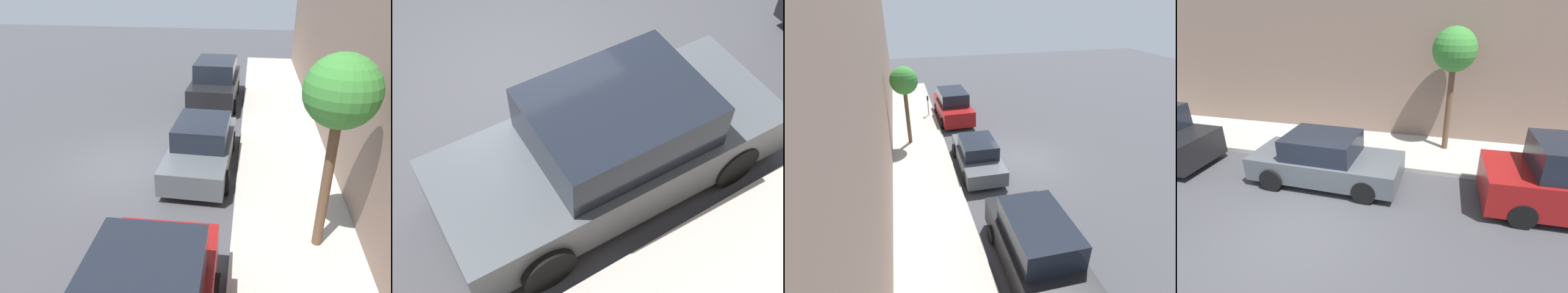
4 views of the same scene
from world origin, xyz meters
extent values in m
plane|color=#424247|center=(0.00, 0.00, 0.00)|extent=(60.00, 60.00, 0.00)
cube|color=#B2ADA3|center=(4.94, 0.00, 0.07)|extent=(2.89, 32.00, 0.15)
cylinder|color=black|center=(1.42, -5.16, 0.34)|extent=(0.22, 0.69, 0.69)
cylinder|color=black|center=(3.28, -5.16, 0.34)|extent=(0.22, 0.69, 0.69)
cube|color=#4C5156|center=(2.36, 0.22, 0.56)|extent=(1.91, 4.54, 0.68)
cube|color=black|center=(2.36, 0.32, 1.22)|extent=(1.64, 2.14, 0.64)
cylinder|color=black|center=(1.51, 1.62, 0.34)|extent=(0.22, 0.69, 0.69)
cylinder|color=black|center=(3.21, 1.62, 0.34)|extent=(0.22, 0.69, 0.69)
cylinder|color=black|center=(1.51, -1.17, 0.34)|extent=(0.22, 0.69, 0.69)
cylinder|color=black|center=(3.21, -1.17, 0.34)|extent=(0.22, 0.69, 0.69)
cube|color=black|center=(2.16, 6.74, 0.70)|extent=(2.06, 4.84, 0.96)
cube|color=black|center=(2.16, 6.74, 1.58)|extent=(1.78, 2.64, 0.80)
cylinder|color=black|center=(1.23, 8.22, 0.32)|extent=(0.22, 0.63, 0.63)
cylinder|color=black|center=(3.09, 8.22, 0.32)|extent=(0.22, 0.63, 0.63)
cylinder|color=black|center=(1.23, 5.25, 0.32)|extent=(0.22, 0.63, 0.63)
cylinder|color=black|center=(3.09, 5.25, 0.32)|extent=(0.22, 0.63, 0.63)
cylinder|color=brown|center=(5.40, -3.22, 1.72)|extent=(0.21, 0.21, 3.14)
sphere|color=#387F33|center=(5.40, -3.22, 3.68)|extent=(1.45, 1.45, 1.45)
camera|label=1|loc=(3.69, -10.35, 5.78)|focal=35.00mm
camera|label=2|loc=(5.79, -2.22, 6.10)|focal=50.00mm
camera|label=3|loc=(5.48, 12.86, 7.68)|focal=28.00mm
camera|label=4|loc=(-5.26, -3.07, 4.92)|focal=28.00mm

